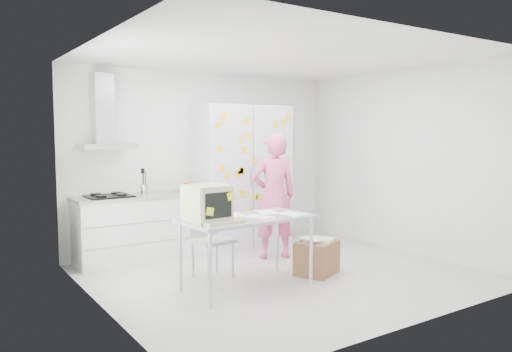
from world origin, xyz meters
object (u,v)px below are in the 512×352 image
chair (209,233)px  cardboard_box (317,257)px  person (274,196)px  desk (223,211)px

chair → cardboard_box: bearing=-33.5°
person → desk: (-1.37, -0.93, 0.03)m
chair → person: bearing=9.9°
chair → cardboard_box: (1.19, -0.65, -0.33)m
person → chair: size_ratio=1.84×
desk → person: bearing=30.9°
cardboard_box → desk: bearing=178.3°
cardboard_box → person: bearing=88.5°
person → desk: person is taller
person → cardboard_box: 1.18m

